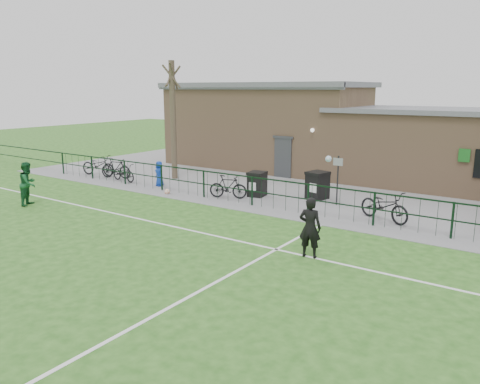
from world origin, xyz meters
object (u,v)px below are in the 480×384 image
Objects in this scene: bicycle_e at (384,206)px; outfield_player at (28,184)px; bicycle_b at (116,168)px; ball_ground at (167,192)px; bicycle_a at (98,165)px; wheelie_bin_right at (317,186)px; sign_post at (337,180)px; bicycle_c at (124,172)px; bare_tree at (173,121)px; wheelie_bin_left at (257,185)px; bicycle_d at (228,187)px; spectator_child at (159,174)px.

bicycle_e is 1.18× the size of outfield_player.
ball_ground is (4.81, -1.21, -0.43)m from bicycle_b.
bicycle_a is 1.43m from bicycle_b.
ball_ground is at bearing -119.89° from bicycle_b.
bicycle_a is at bearing 73.64° from bicycle_b.
ball_ground is at bearing -140.62° from wheelie_bin_right.
sign_post is 11.91m from bicycle_b.
bicycle_a is 8.49× the size of ball_ground.
sign_post is 1.17× the size of bicycle_c.
sign_post is at bearing -11.59° from wheelie_bin_right.
outfield_player is at bearing 136.97° from bicycle_e.
bicycle_a is 6.56m from outfield_player.
bare_tree reaches higher than wheelie_bin_left.
bicycle_d is at bearing 18.09° from ball_ground.
bicycle_e is (2.32, -1.22, -0.45)m from sign_post.
bicycle_a is 6.37m from ball_ground.
outfield_player is at bearing -145.44° from sign_post.
outfield_player is at bearing -83.74° from spectator_child.
wheelie_bin_left is 9.43m from outfield_player.
wheelie_bin_left is at bearing -76.85° from outfield_player.
wheelie_bin_right reaches higher than bicycle_c.
bare_tree is 5.93m from bicycle_d.
bicycle_b is 1.06× the size of bicycle_d.
bicycle_c is 5.54m from outfield_player.
bare_tree reaches higher than bicycle_a.
wheelie_bin_left is 1.32m from bicycle_d.
bare_tree is at bearing 161.65° from wheelie_bin_left.
bicycle_b is 1.01m from bicycle_c.
spectator_child is 1.92m from ball_ground.
wheelie_bin_left is at bearing -97.11° from bicycle_a.
spectator_child is (2.34, 0.18, 0.16)m from bicycle_c.
bicycle_e is at bearing 7.64° from ball_ground.
bicycle_d is 6.74× the size of ball_ground.
bicycle_a is (-3.99, -1.72, -2.43)m from bare_tree.
spectator_child is 4.91× the size of ball_ground.
bicycle_e is at bearing -101.17° from bicycle_a.
wheelie_bin_right is at bearing 85.42° from bicycle_e.
sign_post is 0.96× the size of bicycle_e.
bicycle_a is 1.73× the size of spectator_child.
bicycle_d is 4.24m from spectator_child.
wheelie_bin_left is 0.91× the size of wheelie_bin_right.
bicycle_e is (15.58, 0.02, -0.00)m from bicycle_a.
wheelie_bin_right is at bearing 0.17° from bare_tree.
bicycle_b reaches higher than wheelie_bin_left.
sign_post reaches higher than wheelie_bin_right.
bicycle_a is at bearing -159.12° from wheelie_bin_right.
bare_tree is at bearing 134.85° from spectator_child.
wheelie_bin_right is 1.29m from sign_post.
bare_tree is 7.90m from outfield_player.
bicycle_a is 1.22× the size of bicycle_c.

